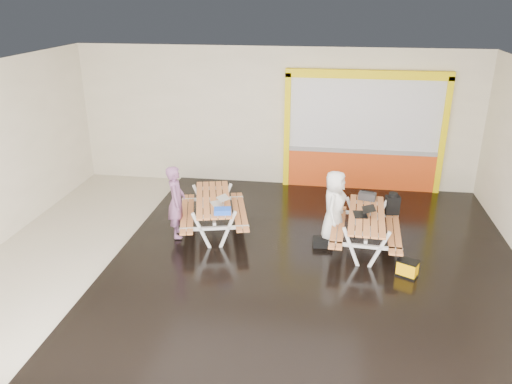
% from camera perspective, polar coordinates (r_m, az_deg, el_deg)
% --- Properties ---
extents(room, '(10.02, 8.02, 3.52)m').
position_cam_1_polar(room, '(8.78, -0.88, 2.38)').
color(room, beige).
rests_on(room, ground).
extents(deck, '(7.50, 7.98, 0.05)m').
position_cam_1_polar(deck, '(9.40, 6.80, -7.98)').
color(deck, black).
rests_on(deck, room).
extents(kiosk, '(3.88, 0.16, 3.00)m').
position_cam_1_polar(kiosk, '(12.55, 12.16, 6.43)').
color(kiosk, '#D54613').
rests_on(kiosk, room).
extents(picnic_table_left, '(1.76, 2.22, 0.78)m').
position_cam_1_polar(picnic_table_left, '(10.27, -4.90, -1.65)').
color(picnic_table_left, '#CC773C').
rests_on(picnic_table_left, deck).
extents(picnic_table_right, '(1.40, 1.98, 0.76)m').
position_cam_1_polar(picnic_table_right, '(9.78, 12.47, -3.43)').
color(picnic_table_right, '#CC773C').
rests_on(picnic_table_right, deck).
extents(person_left, '(0.46, 0.60, 1.48)m').
position_cam_1_polar(person_left, '(10.03, -9.09, -1.09)').
color(person_left, '#7C4D77').
rests_on(person_left, deck).
extents(person_right, '(0.60, 0.79, 1.45)m').
position_cam_1_polar(person_right, '(9.85, 8.93, -1.62)').
color(person_right, white).
rests_on(person_right, deck).
extents(laptop_left, '(0.44, 0.43, 0.14)m').
position_cam_1_polar(laptop_left, '(9.90, -4.24, -1.11)').
color(laptop_left, silver).
rests_on(laptop_left, picnic_table_left).
extents(laptop_right, '(0.42, 0.37, 0.16)m').
position_cam_1_polar(laptop_right, '(9.63, 12.18, -2.30)').
color(laptop_right, black).
rests_on(laptop_right, picnic_table_right).
extents(blue_pouch, '(0.36, 0.28, 0.09)m').
position_cam_1_polar(blue_pouch, '(9.48, -3.85, -2.17)').
color(blue_pouch, blue).
rests_on(blue_pouch, picnic_table_left).
extents(toolbox, '(0.37, 0.25, 0.20)m').
position_cam_1_polar(toolbox, '(10.35, 12.60, -0.47)').
color(toolbox, black).
rests_on(toolbox, picnic_table_right).
extents(backpack, '(0.31, 0.24, 0.47)m').
position_cam_1_polar(backpack, '(10.47, 15.32, -1.32)').
color(backpack, black).
rests_on(backpack, picnic_table_right).
extents(dark_case, '(0.40, 0.31, 0.14)m').
position_cam_1_polar(dark_case, '(9.92, 7.64, -5.70)').
color(dark_case, black).
rests_on(dark_case, deck).
extents(fluke_bag, '(0.42, 0.36, 0.30)m').
position_cam_1_polar(fluke_bag, '(9.20, 16.92, -8.36)').
color(fluke_bag, black).
rests_on(fluke_bag, deck).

